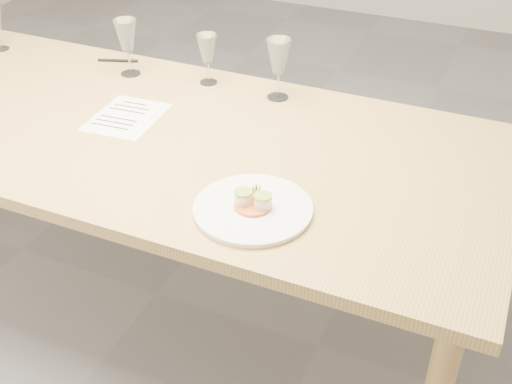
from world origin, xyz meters
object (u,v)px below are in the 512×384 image
at_px(dinner_plate, 253,208).
at_px(wine_glass_1, 126,37).
at_px(ballpoint_pen, 118,60).
at_px(wine_glass_2, 207,50).
at_px(wine_glass_3, 278,58).
at_px(recipe_sheet, 127,117).
at_px(dining_table, 139,143).

distance_m(dinner_plate, wine_glass_1, 1.00).
distance_m(ballpoint_pen, wine_glass_2, 0.43).
bearing_deg(wine_glass_3, dinner_plate, -73.32).
relative_size(dinner_plate, wine_glass_2, 1.73).
xyz_separation_m(ballpoint_pen, wine_glass_3, (0.69, -0.04, 0.14)).
height_order(recipe_sheet, wine_glass_2, wine_glass_2).
relative_size(dining_table, dinner_plate, 7.55).
xyz_separation_m(wine_glass_1, wine_glass_2, (0.31, 0.05, -0.02)).
distance_m(dining_table, wine_glass_1, 0.46).
bearing_deg(wine_glass_2, dinner_plate, -54.49).
xyz_separation_m(recipe_sheet, ballpoint_pen, (-0.29, 0.38, 0.00)).
distance_m(dining_table, dinner_plate, 0.62).
bearing_deg(dining_table, dinner_plate, -27.58).
bearing_deg(wine_glass_2, recipe_sheet, -110.04).
xyz_separation_m(dining_table, wine_glass_3, (0.35, 0.37, 0.22)).
xyz_separation_m(dinner_plate, ballpoint_pen, (-0.89, 0.69, -0.01)).
height_order(ballpoint_pen, wine_glass_2, wine_glass_2).
distance_m(recipe_sheet, wine_glass_1, 0.38).
bearing_deg(dining_table, ballpoint_pen, 130.06).
bearing_deg(wine_glass_2, dining_table, -100.06).
distance_m(dining_table, ballpoint_pen, 0.54).
relative_size(ballpoint_pen, wine_glass_3, 0.71).
distance_m(wine_glass_1, wine_glass_3, 0.59).
bearing_deg(wine_glass_1, dinner_plate, -38.33).
distance_m(dinner_plate, ballpoint_pen, 1.13).
bearing_deg(ballpoint_pen, recipe_sheet, -73.21).
height_order(dining_table, wine_glass_2, wine_glass_2).
bearing_deg(recipe_sheet, dining_table, -32.88).
height_order(dinner_plate, wine_glass_2, wine_glass_2).
xyz_separation_m(dinner_plate, wine_glass_2, (-0.47, 0.67, 0.12)).
height_order(dining_table, wine_glass_3, wine_glass_3).
xyz_separation_m(ballpoint_pen, wine_glass_2, (0.41, -0.03, 0.12)).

